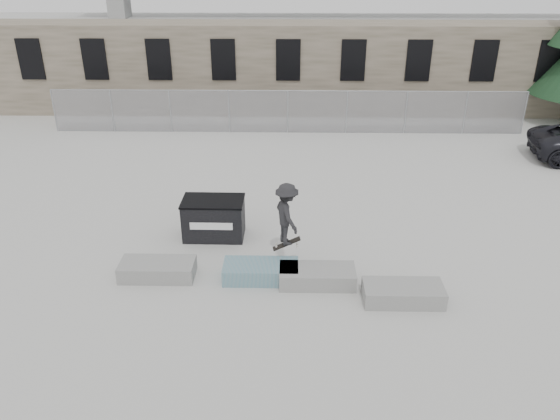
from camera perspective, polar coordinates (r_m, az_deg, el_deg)
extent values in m
plane|color=#BBBAB6|center=(14.83, 0.46, -7.20)|extent=(120.00, 120.00, 0.00)
cube|color=#695E4D|center=(29.22, 0.87, 14.62)|extent=(36.00, 2.50, 4.50)
cube|color=black|center=(30.70, -24.61, 14.14)|extent=(1.20, 0.12, 2.00)
cube|color=black|center=(29.49, -18.80, 14.68)|extent=(1.20, 0.12, 2.00)
cube|color=black|center=(28.60, -12.54, 15.09)|extent=(1.20, 0.12, 2.00)
cube|color=black|center=(28.05, -5.94, 15.34)|extent=(1.20, 0.12, 2.00)
cube|color=black|center=(27.85, 0.86, 15.39)|extent=(1.20, 0.12, 2.00)
cube|color=black|center=(28.02, 7.66, 15.24)|extent=(1.20, 0.12, 2.00)
cube|color=black|center=(28.55, 14.27, 14.90)|extent=(1.20, 0.12, 2.00)
cube|color=black|center=(29.42, 20.55, 14.39)|extent=(1.20, 0.12, 2.00)
cube|color=black|center=(30.60, 26.37, 13.77)|extent=(1.20, 0.12, 2.00)
cylinder|color=gray|center=(28.17, -22.53, 9.57)|extent=(0.06, 0.06, 2.00)
cylinder|color=gray|center=(27.20, -17.13, 9.86)|extent=(0.06, 0.06, 2.00)
cylinder|color=gray|center=(26.48, -11.38, 10.08)|extent=(0.06, 0.06, 2.00)
cylinder|color=gray|center=(26.04, -5.36, 10.20)|extent=(0.06, 0.06, 2.00)
cylinder|color=gray|center=(25.88, 0.80, 10.21)|extent=(0.06, 0.06, 2.00)
cylinder|color=gray|center=(26.02, 6.96, 10.11)|extent=(0.06, 0.06, 2.00)
cylinder|color=gray|center=(26.44, 12.99, 9.89)|extent=(0.06, 0.06, 2.00)
cylinder|color=gray|center=(27.13, 18.76, 9.59)|extent=(0.06, 0.06, 2.00)
cylinder|color=gray|center=(28.08, 24.18, 9.22)|extent=(0.06, 0.06, 2.00)
cube|color=#99999E|center=(25.88, 0.80, 10.21)|extent=(22.00, 0.02, 2.00)
cylinder|color=gray|center=(25.62, 0.81, 12.36)|extent=(22.00, 0.04, 0.04)
cube|color=gray|center=(15.17, -12.68, -6.08)|extent=(2.00, 0.90, 0.45)
cube|color=#2D471E|center=(15.08, -12.74, -5.55)|extent=(1.76, 0.66, 0.10)
cube|color=teal|center=(14.73, -2.01, -6.44)|extent=(2.00, 0.90, 0.45)
cube|color=#2D471E|center=(14.64, -2.02, -5.90)|extent=(1.76, 0.66, 0.10)
cube|color=gray|center=(14.56, 3.91, -6.92)|extent=(2.00, 0.90, 0.45)
cube|color=#2D471E|center=(14.47, 3.93, -6.37)|extent=(1.76, 0.66, 0.10)
cube|color=gray|center=(14.22, 12.74, -8.49)|extent=(2.00, 0.90, 0.45)
cube|color=#2D471E|center=(14.13, 12.81, -7.94)|extent=(1.76, 0.66, 0.10)
cube|color=black|center=(16.72, -6.93, -0.93)|extent=(1.82, 1.10, 1.18)
cube|color=black|center=(16.45, -7.04, 0.95)|extent=(1.87, 1.15, 0.05)
cube|color=white|center=(16.20, -7.21, -1.70)|extent=(1.27, 0.03, 0.23)
imported|color=black|center=(14.48, 0.72, -0.45)|extent=(1.02, 1.28, 1.74)
cube|color=black|center=(14.90, 0.70, -3.54)|extent=(0.77, 0.30, 0.33)
cylinder|color=beige|center=(14.87, -0.39, -3.83)|extent=(0.06, 0.03, 0.06)
cylinder|color=beige|center=(14.99, -0.37, -3.56)|extent=(0.06, 0.03, 0.06)
cylinder|color=beige|center=(14.87, 1.78, -3.85)|extent=(0.06, 0.03, 0.06)
cylinder|color=beige|center=(14.99, 1.77, -3.58)|extent=(0.06, 0.03, 0.06)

